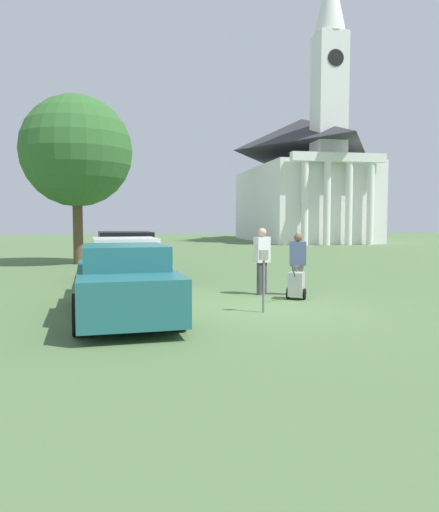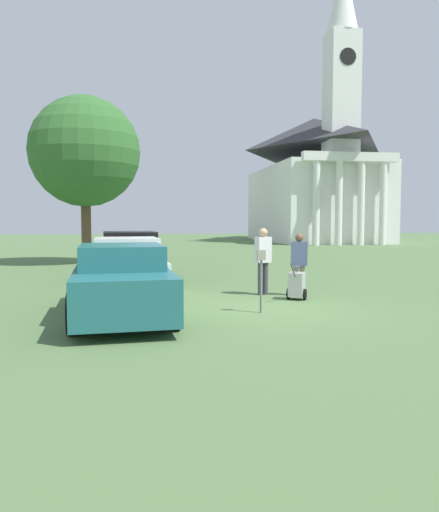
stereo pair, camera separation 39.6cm
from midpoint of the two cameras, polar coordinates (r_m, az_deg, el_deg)
ground_plane at (r=11.22m, az=3.93°, el=-6.13°), size 120.00×120.00×0.00m
parked_car_teal at (r=10.46m, az=-11.91°, el=-3.01°), size 2.27×4.98×1.50m
parked_car_white at (r=13.60m, az=-11.60°, el=-1.37°), size 2.25×4.74×1.53m
parked_car_black at (r=16.86m, az=-11.40°, el=-0.21°), size 2.32×4.95×1.61m
parking_meter at (r=10.76m, az=4.02°, el=-1.49°), size 0.18×0.09×1.36m
person_worker at (r=13.34m, az=4.03°, el=-0.07°), size 0.47×0.37×1.78m
person_supervisor at (r=13.32m, az=8.10°, el=-0.49°), size 0.46×0.32×1.65m
equipment_cart at (r=12.70m, az=7.89°, el=-3.19°), size 0.66×0.96×1.00m
church at (r=48.28m, az=9.24°, el=8.97°), size 9.35×17.16×22.92m
shade_tree at (r=23.66m, az=-16.51°, el=11.39°), size 4.94×4.94×7.54m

